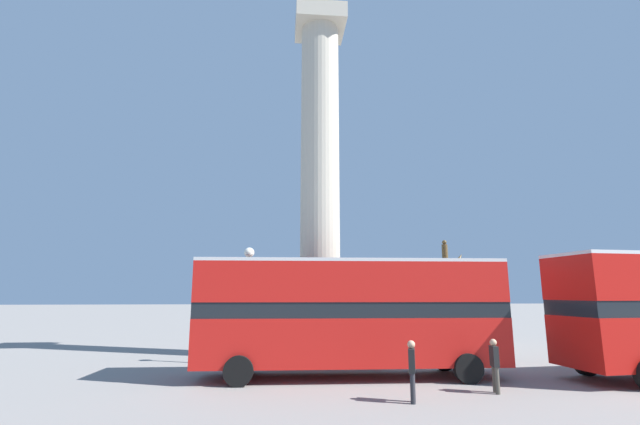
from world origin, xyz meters
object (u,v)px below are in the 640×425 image
(bus_b, at_px, (350,311))
(street_lamp, at_px, (248,294))
(monument_column, at_px, (320,214))
(pedestrian_near_lamp, at_px, (412,368))
(equestrian_statue, at_px, (448,314))
(pedestrian_by_plinth, at_px, (495,363))

(bus_b, xyz_separation_m, street_lamp, (-4.03, 3.10, 0.62))
(monument_column, bearing_deg, pedestrian_near_lamp, -77.58)
(street_lamp, bearing_deg, bus_b, -37.61)
(street_lamp, bearing_deg, pedestrian_near_lamp, -52.63)
(street_lamp, distance_m, pedestrian_near_lamp, 8.82)
(monument_column, relative_size, equestrian_statue, 3.03)
(bus_b, bearing_deg, street_lamp, 144.13)
(equestrian_statue, relative_size, pedestrian_by_plinth, 3.88)
(monument_column, relative_size, street_lamp, 3.77)
(pedestrian_near_lamp, bearing_deg, bus_b, -144.23)
(pedestrian_near_lamp, height_order, pedestrian_by_plinth, pedestrian_near_lamp)
(monument_column, height_order, pedestrian_by_plinth, monument_column)
(equestrian_statue, distance_m, pedestrian_by_plinth, 12.88)
(monument_column, distance_m, equestrian_statue, 10.85)
(monument_column, height_order, equestrian_statue, monument_column)
(bus_b, relative_size, pedestrian_by_plinth, 6.93)
(bus_b, bearing_deg, pedestrian_near_lamp, -70.60)
(monument_column, height_order, pedestrian_near_lamp, monument_column)
(monument_column, xyz_separation_m, bus_b, (0.69, -4.78, -4.59))
(monument_column, xyz_separation_m, street_lamp, (-3.34, -1.67, -3.97))
(monument_column, relative_size, pedestrian_by_plinth, 11.75)
(monument_column, relative_size, pedestrian_near_lamp, 11.21)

